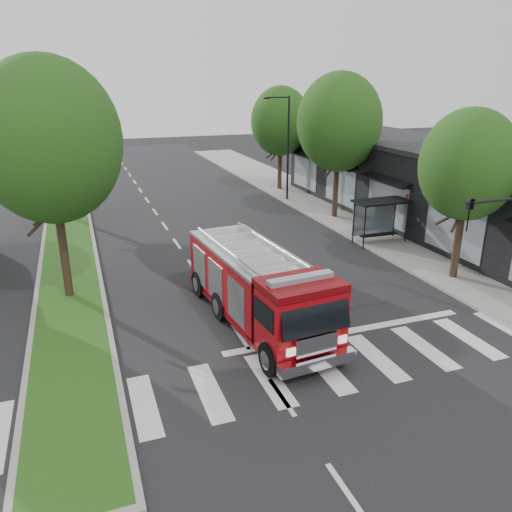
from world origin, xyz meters
The scene contains 12 objects.
ground centered at (0.00, 0.00, 0.00)m, with size 140.00×140.00×0.00m, color black.
sidewalk_right centered at (12.50, 10.00, 0.07)m, with size 5.00×80.00×0.15m, color gray.
median centered at (-6.00, 18.00, 0.08)m, with size 3.00×50.00×0.15m.
storefront_row centered at (17.00, 10.00, 2.50)m, with size 8.00×30.00×5.00m, color black.
bus_shelter centered at (11.20, 8.15, 2.04)m, with size 3.20×1.60×2.61m.
tree_right_near centered at (11.50, 2.00, 5.51)m, with size 4.40×4.40×8.05m.
tree_right_mid centered at (11.50, 14.00, 6.49)m, with size 5.60×5.60×9.72m.
tree_right_far centered at (11.50, 24.00, 5.84)m, with size 5.00×5.00×8.73m.
tree_median_near centered at (-6.00, 6.00, 6.81)m, with size 5.80×5.80×10.16m.
tree_median_far centered at (-6.00, 20.00, 6.49)m, with size 5.60×5.60×9.72m.
streetlight_right_far centered at (10.35, 20.00, 4.48)m, with size 2.11×0.20×8.00m.
fire_engine centered at (1.02, 0.89, 1.52)m, with size 3.56×9.33×3.16m.
Camera 1 is at (-5.13, -15.85, 9.13)m, focal length 35.00 mm.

